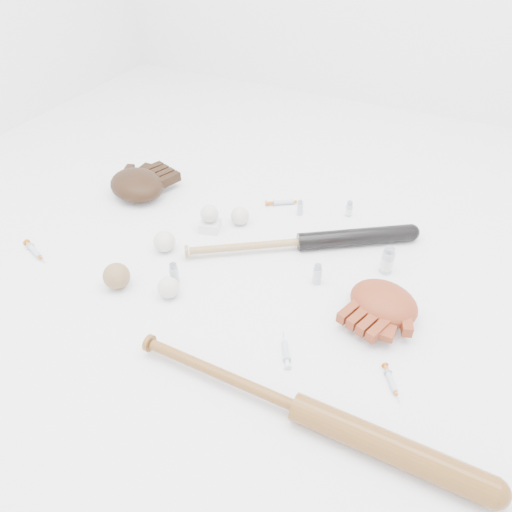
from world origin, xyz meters
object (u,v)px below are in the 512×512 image
at_px(bat_wood, 298,408).
at_px(pedestal, 210,225).
at_px(bat_dark, 301,242).
at_px(glove_dark, 137,184).

height_order(bat_wood, pedestal, bat_wood).
xyz_separation_m(bat_dark, pedestal, (-0.33, -0.04, -0.01)).
relative_size(bat_wood, pedestal, 13.76).
distance_m(glove_dark, pedestal, 0.38).
height_order(bat_dark, glove_dark, glove_dark).
bearing_deg(bat_dark, bat_wood, -102.33).
bearing_deg(bat_dark, glove_dark, 143.33).
xyz_separation_m(glove_dark, pedestal, (0.37, -0.07, -0.03)).
bearing_deg(pedestal, bat_wood, -44.88).
xyz_separation_m(bat_wood, glove_dark, (-0.95, 0.65, 0.02)).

